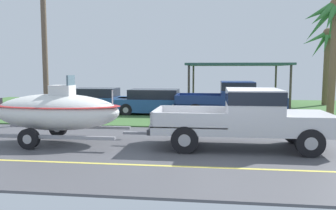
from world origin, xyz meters
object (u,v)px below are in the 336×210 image
Objects in this scene: parked_sedan_far at (99,100)px; palm_tree_mid at (326,50)px; carport_awning at (236,65)px; palm_tree_near_left at (334,26)px; pickup_truck_towing at (252,115)px; parked_sedan_near at (157,102)px; utility_pole at (44,26)px; parked_pickup_background at (236,98)px; boat_on_trailer at (56,111)px.

palm_tree_mid is at bearing 20.71° from parked_sedan_far.
palm_tree_mid reaches higher than carport_awning.
palm_tree_near_left reaches higher than carport_awning.
carport_awning is (0.35, 13.10, 1.69)m from pickup_truck_towing.
pickup_truck_towing is 0.98× the size of palm_tree_near_left.
utility_pole is at bearing -140.53° from parked_sedan_near.
pickup_truck_towing is at bearing -89.67° from parked_pickup_background.
palm_tree_near_left reaches higher than boat_on_trailer.
parked_pickup_background is at bearing 17.81° from utility_pole.
boat_on_trailer is 1.08× the size of palm_tree_mid.
palm_tree_near_left reaches higher than parked_pickup_background.
palm_tree_near_left reaches higher than parked_sedan_far.
parked_pickup_background is 1.07× the size of palm_tree_mid.
pickup_truck_towing is 8.25m from palm_tree_near_left.
carport_awning is (8.06, 4.79, 2.05)m from parked_sedan_far.
boat_on_trailer is at bearing -117.13° from carport_awning.
parked_sedan_far is at bearing 77.76° from utility_pole.
parked_sedan_near is 6.87m from utility_pole.
boat_on_trailer is 1.20× the size of parked_sedan_near.
parked_sedan_near is 0.71× the size of carport_awning.
palm_tree_near_left reaches higher than parked_sedan_near.
parked_sedan_far is at bearing 132.85° from pickup_truck_towing.
carport_awning is 5.99m from palm_tree_mid.
parked_pickup_background is 0.85× the size of carport_awning.
parked_sedan_far is 15.22m from palm_tree_mid.
parked_sedan_near is 3.60m from parked_sedan_far.
boat_on_trailer is 0.66× the size of utility_pole.
carport_awning reaches higher than boat_on_trailer.
boat_on_trailer is at bearing -133.35° from parked_pickup_background.
palm_tree_mid is 0.62× the size of utility_pole.
parked_sedan_near is 0.82× the size of palm_tree_near_left.
carport_awning is at bearing -175.26° from palm_tree_mid.
parked_pickup_background is 1.27× the size of parked_sedan_far.
carport_awning is at bearing 119.63° from palm_tree_near_left.
carport_awning reaches higher than parked_pickup_background.
pickup_truck_towing reaches higher than parked_sedan_far.
carport_awning is 0.78× the size of utility_pole.
parked_pickup_background reaches higher than parked_sedan_far.
carport_awning reaches higher than parked_sedan_near.
parked_pickup_background is (-0.04, 6.70, -0.00)m from pickup_truck_towing.
parked_sedan_near is 12.39m from palm_tree_mid.
utility_pole is at bearing -147.04° from palm_tree_mid.
boat_on_trailer is 7.93m from parked_sedan_near.
palm_tree_near_left is 13.13m from utility_pole.
parked_sedan_far is at bearing -149.30° from carport_awning.
parked_pickup_background is at bearing 90.33° from pickup_truck_towing.
pickup_truck_towing is at bearing -61.25° from parked_sedan_near.
carport_awning is (6.71, 13.10, 1.67)m from boat_on_trailer.
boat_on_trailer is 14.81m from carport_awning.
utility_pole reaches higher than palm_tree_mid.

